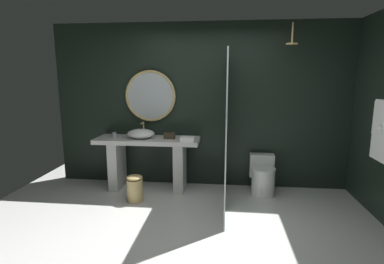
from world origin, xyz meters
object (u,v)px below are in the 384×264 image
Objects in this scene: vessel_sink at (141,134)px; toilet at (263,176)px; folded_hand_towel at (187,139)px; tumbler_cup at (114,135)px; rain_shower_head at (292,41)px; waste_bin at (135,188)px; tissue_box at (169,136)px; round_wall_mirror at (150,96)px.

toilet is at bearing 0.45° from vessel_sink.
vessel_sink is 0.76m from folded_hand_towel.
tumbler_cup is 2.40m from toilet.
vessel_sink is 1.44× the size of rain_shower_head.
folded_hand_towel is (-1.14, -0.16, 0.59)m from toilet.
tumbler_cup is 0.96m from waste_bin.
tissue_box is 0.20× the size of round_wall_mirror.
tumbler_cup is 0.27× the size of rain_shower_head.
toilet is (1.88, 0.01, -0.63)m from vessel_sink.
vessel_sink is 1.99m from toilet.
round_wall_mirror is at bearing 171.78° from rain_shower_head.
tissue_box is 0.29× the size of toilet.
tissue_box is 0.34m from folded_hand_towel.
toilet is 1.47× the size of waste_bin.
vessel_sink is at bearing 168.79° from folded_hand_towel.
vessel_sink is 2.57× the size of tissue_box.
rain_shower_head is 2.00m from toilet.
folded_hand_towel is at bearing -7.67° from tumbler_cup.
round_wall_mirror is 2.16m from toilet.
toilet is (1.79, -0.26, -1.19)m from round_wall_mirror.
toilet is (2.32, 0.00, -0.60)m from tumbler_cup.
rain_shower_head is at bearing -8.22° from round_wall_mirror.
tissue_box is 0.43× the size of waste_bin.
toilet is (-0.31, 0.05, -1.98)m from rain_shower_head.
toilet is at bearing 8.06° from folded_hand_towel.
vessel_sink reaches higher than tissue_box.
vessel_sink is 0.75× the size of toilet.
round_wall_mirror is 0.98m from folded_hand_towel.
vessel_sink is 5.26× the size of tumbler_cup.
tumbler_cup is 2.97m from rain_shower_head.
tissue_box is at bearing 50.18° from waste_bin.
toilet is 1.29m from folded_hand_towel.
tumbler_cup reaches higher than folded_hand_towel.
vessel_sink reaches higher than folded_hand_towel.
tissue_box is 0.94m from waste_bin.
tissue_box is 2.23m from rain_shower_head.
rain_shower_head is 3.02m from waste_bin.
tissue_box is at bearing 0.23° from tumbler_cup.
tumbler_cup reaches higher than toilet.
toilet is 2.82× the size of folded_hand_towel.
rain_shower_head reaches higher than tumbler_cup.
waste_bin is at bearing -129.82° from tissue_box.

